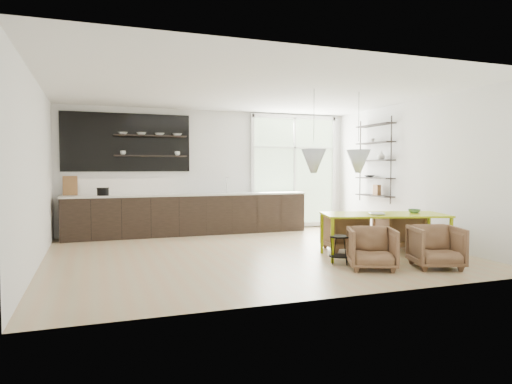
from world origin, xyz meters
name	(u,v)px	position (x,y,z in m)	size (l,w,h in m)	color
room	(262,171)	(0.58, 1.10, 1.46)	(7.02, 6.01, 2.91)	tan
kitchen_run	(186,209)	(-0.70, 2.69, 0.60)	(5.54, 0.69, 2.75)	black
right_shelving	(375,163)	(3.36, 1.17, 1.65)	(0.26, 1.22, 1.90)	black
dining_table	(384,217)	(1.98, -1.11, 0.70)	(2.23, 1.47, 0.75)	#A2B408
armchair_back_left	(344,232)	(1.71, -0.27, 0.33)	(0.71, 0.73, 0.66)	brown
armchair_back_right	(398,231)	(2.74, -0.51, 0.35)	(0.74, 0.76, 0.69)	brown
armchair_front_left	(372,248)	(1.27, -1.82, 0.32)	(0.68, 0.70, 0.63)	brown
armchair_front_right	(436,247)	(2.23, -2.10, 0.32)	(0.69, 0.71, 0.65)	brown
wire_stool	(340,246)	(1.01, -1.32, 0.29)	(0.35, 0.35, 0.45)	black
table_book	(369,213)	(1.69, -1.12, 0.76)	(0.24, 0.32, 0.03)	white
table_bowl	(414,211)	(2.56, -1.18, 0.78)	(0.21, 0.21, 0.07)	#50774A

